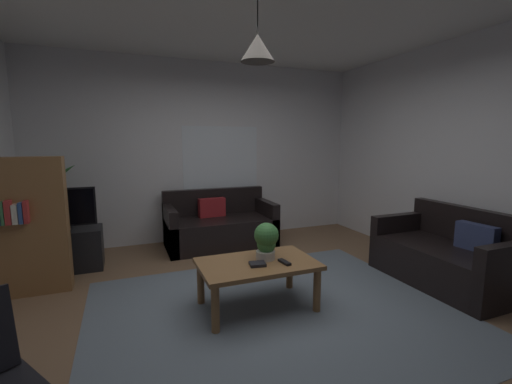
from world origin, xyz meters
TOP-DOWN VIEW (x-y plane):
  - floor at (0.00, 0.00)m, footprint 5.01×4.91m
  - rug at (0.00, -0.20)m, footprint 3.26×2.70m
  - wall_back at (0.00, 2.48)m, footprint 5.13×0.06m
  - wall_right at (2.54, 0.00)m, footprint 0.06×4.91m
  - window_pane at (0.25, 2.45)m, footprint 1.22×0.01m
  - couch_under_window at (0.08, 1.98)m, footprint 1.58×0.81m
  - couch_right_side at (2.04, -0.26)m, footprint 0.81×1.45m
  - coffee_table at (-0.11, -0.02)m, footprint 1.08×0.67m
  - book_on_table_0 at (-0.15, -0.11)m, footprint 0.16×0.14m
  - remote_on_table_0 at (0.10, -0.14)m, footprint 0.07×0.16m
  - potted_plant_on_table at (0.00, 0.03)m, footprint 0.23×0.23m
  - tv_stand at (-1.96, 1.70)m, footprint 0.90×0.44m
  - tv at (-1.96, 1.68)m, footprint 0.82×0.16m
  - potted_palm_corner at (-2.09, 2.16)m, footprint 0.68×0.74m
  - bookshelf_corner at (-2.14, 1.12)m, footprint 0.70×0.31m
  - pendant_lamp at (-0.11, -0.02)m, footprint 0.29×0.29m

SIDE VIEW (x-z plane):
  - floor at x=0.00m, z-range -0.02..0.00m
  - rug at x=0.00m, z-range 0.00..0.01m
  - tv_stand at x=-1.96m, z-range 0.00..0.50m
  - couch_under_window at x=0.08m, z-range -0.13..0.69m
  - couch_right_side at x=2.04m, z-range -0.13..0.69m
  - coffee_table at x=-0.11m, z-range 0.15..0.60m
  - remote_on_table_0 at x=0.10m, z-range 0.45..0.47m
  - book_on_table_0 at x=-0.15m, z-range 0.45..0.47m
  - potted_palm_corner at x=-2.09m, z-range -0.11..1.22m
  - potted_plant_on_table at x=0.00m, z-range 0.45..0.80m
  - bookshelf_corner at x=-2.14m, z-range 0.01..1.41m
  - tv at x=-1.96m, z-range 0.51..1.02m
  - window_pane at x=0.25m, z-range 0.79..1.78m
  - wall_back at x=0.00m, z-range 0.00..2.76m
  - wall_right at x=2.54m, z-range 0.00..2.76m
  - pendant_lamp at x=-0.11m, z-range 2.06..2.60m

